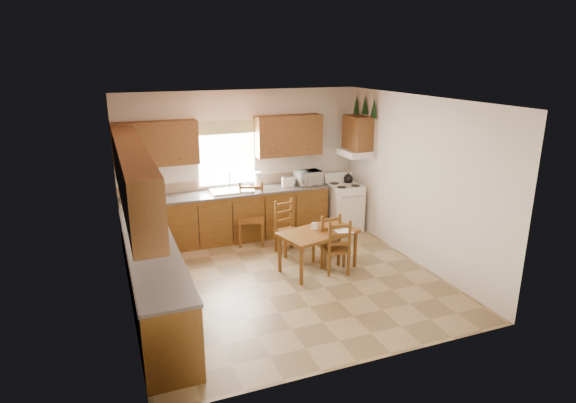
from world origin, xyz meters
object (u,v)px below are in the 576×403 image
object	(u,v)px
dining_table	(318,250)
chair_far_left	(251,215)
chair_near_right	(326,239)
stove	(344,207)
chair_far_right	(289,228)
microwave	(308,178)
chair_near_left	(337,246)

from	to	relation	value
dining_table	chair_far_left	distance (m)	1.59
dining_table	chair_near_right	bearing A→B (deg)	18.94
stove	dining_table	size ratio (longest dim) A/B	0.73
stove	dining_table	world-z (taller)	stove
chair_far_left	chair_far_right	world-z (taller)	chair_far_left
stove	chair_far_left	world-z (taller)	chair_far_left
chair_near_right	chair_far_left	world-z (taller)	chair_far_left
microwave	chair_near_right	size ratio (longest dim) A/B	0.50
chair_near_left	chair_near_right	xyz separation A→B (m)	(-0.03, 0.33, -0.00)
microwave	chair_near_left	distance (m)	2.04
chair_far_left	chair_near_left	bearing A→B (deg)	-41.89
stove	microwave	bearing A→B (deg)	165.90
microwave	chair_far_left	bearing A→B (deg)	-171.28
dining_table	chair_near_right	size ratio (longest dim) A/B	1.36
stove	chair_far_right	distance (m)	1.63
dining_table	chair_near_left	bearing A→B (deg)	-53.39
chair_near_right	chair_far_right	distance (m)	0.76
microwave	dining_table	xyz separation A→B (m)	(-0.58, -1.72, -0.73)
chair_near_left	microwave	bearing A→B (deg)	-86.00
stove	chair_far_right	size ratio (longest dim) A/B	0.96
chair_near_right	chair_far_left	xyz separation A→B (m)	(-0.87, 1.29, 0.10)
chair_near_right	chair_far_left	size ratio (longest dim) A/B	0.81
microwave	chair_far_right	distance (m)	1.35
chair_near_right	microwave	bearing A→B (deg)	-105.70
chair_far_right	chair_near_left	bearing A→B (deg)	-78.41
stove	chair_far_right	xyz separation A→B (m)	(-1.46, -0.74, 0.02)
chair_near_left	chair_far_right	world-z (taller)	chair_far_right
stove	chair_near_right	size ratio (longest dim) A/B	1.00
chair_near_left	chair_far_right	distance (m)	1.07
chair_far_right	dining_table	bearing A→B (deg)	-88.42
stove	chair_far_left	xyz separation A→B (m)	(-1.92, -0.09, 0.11)
microwave	dining_table	world-z (taller)	microwave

